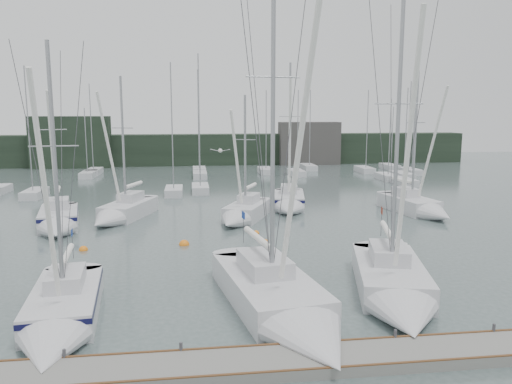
{
  "coord_description": "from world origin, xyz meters",
  "views": [
    {
      "loc": [
        -1.51,
        -20.89,
        8.85
      ],
      "look_at": [
        1.89,
        5.0,
        4.58
      ],
      "focal_mm": 35.0,
      "sensor_mm": 36.0,
      "label": 1
    }
  ],
  "objects_px": {
    "sailboat_near_right": "(396,292)",
    "sailboat_near_center": "(287,310)",
    "sailboat_mid_c": "(241,215)",
    "sailboat_mid_a": "(58,222)",
    "buoy_c": "(83,250)",
    "sailboat_mid_d": "(289,203)",
    "buoy_a": "(184,245)",
    "sailboat_mid_b": "(119,214)",
    "sailboat_near_left": "(60,318)",
    "sailboat_mid_e": "(420,208)",
    "buoy_b": "(256,234)",
    "buoy_d": "(264,243)"
  },
  "relations": [
    {
      "from": "sailboat_mid_c",
      "to": "sailboat_near_right",
      "type": "bearing_deg",
      "value": -49.14
    },
    {
      "from": "sailboat_mid_e",
      "to": "buoy_c",
      "type": "xyz_separation_m",
      "value": [
        -26.38,
        -7.63,
        -0.61
      ]
    },
    {
      "from": "sailboat_near_right",
      "to": "sailboat_mid_d",
      "type": "xyz_separation_m",
      "value": [
        -0.58,
        22.44,
        0.04
      ]
    },
    {
      "from": "sailboat_mid_d",
      "to": "buoy_b",
      "type": "distance_m",
      "value": 9.34
    },
    {
      "from": "buoy_a",
      "to": "buoy_c",
      "type": "relative_size",
      "value": 1.22
    },
    {
      "from": "sailboat_mid_a",
      "to": "sailboat_near_center",
      "type": "bearing_deg",
      "value": -64.87
    },
    {
      "from": "sailboat_near_left",
      "to": "sailboat_mid_e",
      "type": "distance_m",
      "value": 31.76
    },
    {
      "from": "sailboat_mid_b",
      "to": "buoy_a",
      "type": "xyz_separation_m",
      "value": [
        5.29,
        -8.13,
        -0.6
      ]
    },
    {
      "from": "sailboat_near_right",
      "to": "sailboat_mid_b",
      "type": "relative_size",
      "value": 1.25
    },
    {
      "from": "sailboat_mid_b",
      "to": "sailboat_near_right",
      "type": "bearing_deg",
      "value": -33.13
    },
    {
      "from": "sailboat_near_right",
      "to": "sailboat_mid_a",
      "type": "relative_size",
      "value": 1.25
    },
    {
      "from": "sailboat_near_left",
      "to": "sailboat_mid_a",
      "type": "bearing_deg",
      "value": 98.1
    },
    {
      "from": "sailboat_near_left",
      "to": "sailboat_mid_c",
      "type": "relative_size",
      "value": 1.16
    },
    {
      "from": "sailboat_mid_b",
      "to": "sailboat_mid_c",
      "type": "relative_size",
      "value": 1.14
    },
    {
      "from": "sailboat_mid_c",
      "to": "buoy_d",
      "type": "distance_m",
      "value": 6.76
    },
    {
      "from": "sailboat_mid_c",
      "to": "sailboat_mid_a",
      "type": "bearing_deg",
      "value": -151.17
    },
    {
      "from": "sailboat_mid_a",
      "to": "buoy_c",
      "type": "height_order",
      "value": "sailboat_mid_a"
    },
    {
      "from": "sailboat_near_right",
      "to": "buoy_b",
      "type": "relative_size",
      "value": 31.49
    },
    {
      "from": "sailboat_near_right",
      "to": "sailboat_mid_d",
      "type": "height_order",
      "value": "sailboat_near_right"
    },
    {
      "from": "sailboat_mid_a",
      "to": "buoy_d",
      "type": "height_order",
      "value": "sailboat_mid_a"
    },
    {
      "from": "sailboat_mid_b",
      "to": "sailboat_mid_e",
      "type": "distance_m",
      "value": 25.28
    },
    {
      "from": "sailboat_near_right",
      "to": "sailboat_near_center",
      "type": "bearing_deg",
      "value": -150.31
    },
    {
      "from": "buoy_d",
      "to": "sailboat_mid_b",
      "type": "bearing_deg",
      "value": 141.91
    },
    {
      "from": "sailboat_mid_e",
      "to": "sailboat_near_left",
      "type": "bearing_deg",
      "value": -150.98
    },
    {
      "from": "sailboat_mid_a",
      "to": "sailboat_mid_e",
      "type": "xyz_separation_m",
      "value": [
        29.35,
        1.81,
        -0.05
      ]
    },
    {
      "from": "sailboat_near_left",
      "to": "sailboat_mid_a",
      "type": "height_order",
      "value": "sailboat_near_left"
    },
    {
      "from": "sailboat_near_center",
      "to": "buoy_a",
      "type": "xyz_separation_m",
      "value": [
        -4.43,
        13.14,
        -0.61
      ]
    },
    {
      "from": "buoy_b",
      "to": "sailboat_mid_c",
      "type": "bearing_deg",
      "value": 99.22
    },
    {
      "from": "buoy_a",
      "to": "sailboat_mid_c",
      "type": "bearing_deg",
      "value": 55.07
    },
    {
      "from": "sailboat_near_center",
      "to": "buoy_b",
      "type": "xyz_separation_m",
      "value": [
        0.72,
        15.55,
        -0.61
      ]
    },
    {
      "from": "sailboat_near_center",
      "to": "sailboat_near_right",
      "type": "bearing_deg",
      "value": 5.78
    },
    {
      "from": "sailboat_near_left",
      "to": "sailboat_mid_e",
      "type": "relative_size",
      "value": 0.96
    },
    {
      "from": "sailboat_mid_a",
      "to": "sailboat_mid_d",
      "type": "xyz_separation_m",
      "value": [
        18.62,
        5.4,
        -0.02
      ]
    },
    {
      "from": "sailboat_mid_d",
      "to": "buoy_a",
      "type": "xyz_separation_m",
      "value": [
        -9.25,
        -10.77,
        -0.64
      ]
    },
    {
      "from": "sailboat_mid_d",
      "to": "buoy_a",
      "type": "relative_size",
      "value": 20.14
    },
    {
      "from": "sailboat_near_left",
      "to": "sailboat_mid_b",
      "type": "height_order",
      "value": "sailboat_near_left"
    },
    {
      "from": "sailboat_mid_a",
      "to": "buoy_a",
      "type": "xyz_separation_m",
      "value": [
        9.37,
        -5.37,
        -0.66
      ]
    },
    {
      "from": "sailboat_near_left",
      "to": "buoy_c",
      "type": "bearing_deg",
      "value": 91.3
    },
    {
      "from": "sailboat_near_left",
      "to": "buoy_b",
      "type": "xyz_separation_m",
      "value": [
        9.99,
        15.05,
        -0.56
      ]
    },
    {
      "from": "sailboat_near_center",
      "to": "sailboat_mid_a",
      "type": "xyz_separation_m",
      "value": [
        -13.8,
        18.51,
        0.05
      ]
    },
    {
      "from": "sailboat_near_left",
      "to": "sailboat_near_right",
      "type": "relative_size",
      "value": 0.81
    },
    {
      "from": "sailboat_mid_c",
      "to": "sailboat_near_center",
      "type": "bearing_deg",
      "value": -65.76
    },
    {
      "from": "buoy_a",
      "to": "buoy_b",
      "type": "height_order",
      "value": "buoy_a"
    },
    {
      "from": "sailboat_near_left",
      "to": "sailboat_mid_c",
      "type": "distance_m",
      "value": 21.24
    },
    {
      "from": "sailboat_mid_c",
      "to": "buoy_c",
      "type": "height_order",
      "value": "sailboat_mid_c"
    },
    {
      "from": "buoy_b",
      "to": "buoy_d",
      "type": "relative_size",
      "value": 0.88
    },
    {
      "from": "buoy_c",
      "to": "sailboat_near_left",
      "type": "bearing_deg",
      "value": -82.69
    },
    {
      "from": "sailboat_mid_b",
      "to": "buoy_c",
      "type": "relative_size",
      "value": 21.98
    },
    {
      "from": "sailboat_near_center",
      "to": "sailboat_mid_c",
      "type": "xyz_separation_m",
      "value": [
        0.06,
        19.58,
        -0.02
      ]
    },
    {
      "from": "sailboat_near_left",
      "to": "buoy_d",
      "type": "distance_m",
      "value": 16.09
    }
  ]
}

